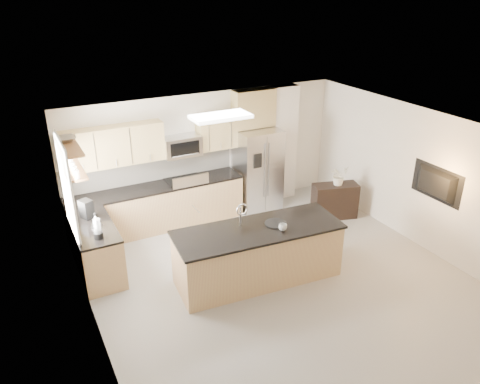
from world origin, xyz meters
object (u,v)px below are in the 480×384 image
bowl (66,138)px  blender (98,230)px  kettle (96,221)px  coffee_maker (87,210)px  credenza (335,201)px  refrigerator (258,169)px  cup (283,227)px  range (187,201)px  television (433,184)px  island (258,254)px  microwave (182,146)px  flower_vase (339,171)px  platter (276,223)px

bowl → blender: bearing=-76.8°
kettle → bowl: size_ratio=0.62×
coffee_maker → credenza: bearing=-6.0°
refrigerator → cup: bearing=-111.2°
blender → kettle: (0.05, 0.40, -0.04)m
blender → kettle: 0.41m
range → television: television is taller
island → coffee_maker: bearing=148.3°
range → microwave: 1.16m
bowl → flower_vase: bearing=-5.3°
credenza → bowl: bearing=-169.0°
coffee_maker → bowl: (-0.16, -0.06, 1.31)m
bowl → coffee_maker: bearing=20.3°
credenza → television: size_ratio=0.87×
kettle → television: television is taller
island → flower_vase: bearing=29.8°
credenza → platter: (-2.24, -1.23, 0.60)m
island → blender: bearing=162.7°
credenza → coffee_maker: coffee_maker is taller
flower_vase → cup: bearing=-147.5°
coffee_maker → platter: bearing=-32.8°
platter → bowl: bearing=149.4°
cup → television: (2.90, -0.39, 0.33)m
microwave → island: (0.29, -2.63, -1.15)m
platter → cup: bearing=-92.6°
range → cup: size_ratio=8.34×
microwave → flower_vase: microwave is taller
refrigerator → platter: 2.66m
refrigerator → island: refrigerator is taller
range → kettle: bearing=-150.5°
microwave → coffee_maker: size_ratio=2.32×
credenza → blender: size_ratio=2.77×
island → kettle: bearing=154.3°
refrigerator → range: bearing=178.4°
refrigerator → kettle: 3.85m
cup → bowl: bearing=146.0°
island → microwave: bearing=101.0°
island → coffee_maker: (-2.39, 1.76, 0.59)m
cup → blender: size_ratio=0.40×
credenza → blender: 4.99m
range → island: 2.52m
credenza → coffee_maker: 5.03m
microwave → platter: microwave is taller
island → bowl: bowl is taller
credenza → island: bearing=-138.1°
range → flower_vase: (2.90, -1.28, 0.59)m
platter → bowl: bowl is taller
refrigerator → blender: (-3.73, -1.50, 0.18)m
microwave → refrigerator: (1.66, -0.17, -0.74)m
coffee_maker → flower_vase: (5.00, -0.53, -0.02)m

